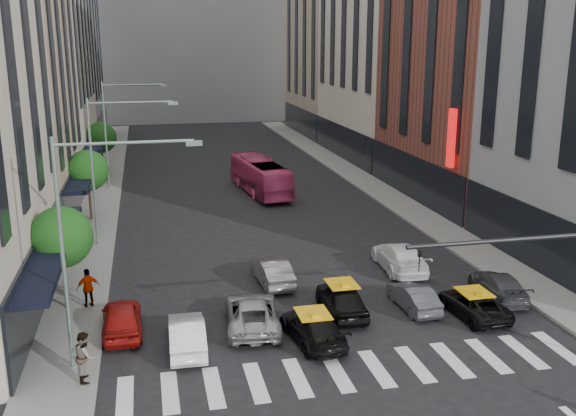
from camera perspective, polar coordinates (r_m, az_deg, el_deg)
ground at (r=24.72m, az=7.79°, el=-15.73°), size 160.00×160.00×0.00m
sidewalk_left at (r=51.54m, az=-16.42°, el=0.18°), size 3.00×96.00×0.15m
sidewalk_right at (r=54.90m, az=8.25°, el=1.50°), size 3.00×96.00×0.15m
building_left_b at (r=48.77m, az=-24.21°, el=12.90°), size 8.00×16.00×24.00m
building_left_d at (r=85.42m, az=-19.60°, el=15.59°), size 8.00×18.00×30.00m
building_right_b at (r=53.03m, az=15.72°, el=14.75°), size 8.00×18.00×26.00m
building_right_d at (r=88.44m, az=3.75°, el=15.66°), size 8.00×18.00×28.00m
building_far at (r=105.32m, az=-8.82°, el=17.55°), size 30.00×10.00×36.00m
tree_near at (r=31.42m, az=-19.50°, el=-2.46°), size 2.88×2.88×4.95m
tree_mid at (r=46.90m, az=-17.38°, el=3.19°), size 2.88×2.88×4.95m
tree_far at (r=62.64m, az=-16.31°, el=6.02°), size 2.88×2.88×4.95m
streetlamp_near at (r=24.87m, az=-17.43°, el=-1.29°), size 5.38×0.25×9.00m
streetlamp_mid at (r=40.49m, az=-15.76°, el=4.82°), size 5.38×0.25×9.00m
streetlamp_far at (r=56.32m, az=-15.01°, el=7.51°), size 5.38×0.25×9.00m
liberty_sign at (r=45.25m, az=14.33°, el=6.03°), size 0.30×0.70×4.00m
car_red at (r=29.32m, az=-14.56°, el=-9.42°), size 1.80×4.26×1.44m
car_white_front at (r=27.35m, az=-8.98°, el=-11.00°), size 1.55×4.20×1.37m
car_silver at (r=28.99m, az=-3.23°, el=-9.30°), size 2.77×5.15×1.37m
taxi_left at (r=27.69m, az=2.22°, el=-10.59°), size 2.38×4.63×1.28m
taxi_center at (r=30.37m, az=4.78°, el=-8.06°), size 1.91×4.42×1.48m
car_grey_mid at (r=31.41m, az=11.08°, el=-7.77°), size 1.44×3.76×1.22m
taxi_right at (r=31.32m, az=16.14°, el=-8.21°), size 2.18×4.29×1.16m
car_grey_curb at (r=33.79m, az=18.20°, el=-6.56°), size 2.36×4.63×1.29m
car_row2_left at (r=33.85m, az=-1.40°, el=-5.66°), size 1.71×4.27×1.38m
car_row2_right at (r=36.40m, az=9.88°, el=-4.30°), size 2.44×5.32×1.51m
bus at (r=53.76m, az=-2.50°, el=2.86°), size 3.64×10.61×2.90m
pedestrian_near at (r=25.55m, az=-17.61°, el=-12.44°), size 0.81×1.00×1.92m
pedestrian_far at (r=32.07m, az=-17.33°, el=-6.78°), size 1.19×0.75×1.88m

